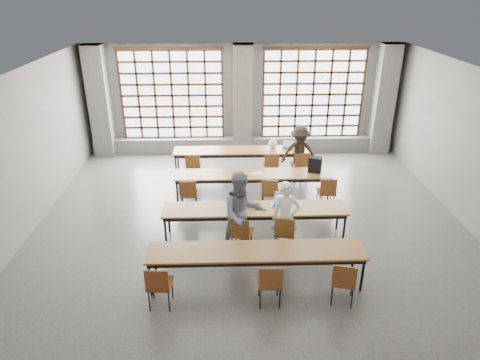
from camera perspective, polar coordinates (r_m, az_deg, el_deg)
name	(u,v)px	position (r m, az deg, el deg)	size (l,w,h in m)	color
floor	(252,238)	(9.62, 1.57, -7.72)	(11.00, 11.00, 0.00)	#464644
ceiling	(254,80)	(8.27, 1.86, 13.15)	(11.00, 11.00, 0.00)	silver
wall_back	(243,99)	(14.02, 0.36, 10.75)	(10.00, 10.00, 0.00)	#5B5B59
wall_left	(6,169)	(9.86, -28.72, 1.32)	(11.00, 11.00, 0.00)	#5B5B59
column_left	(100,102)	(14.30, -18.20, 9.81)	(0.60, 0.55, 3.50)	#5A5A58
column_mid	(243,101)	(13.75, 0.41, 10.47)	(0.60, 0.55, 3.50)	#5A5A58
column_right	(384,100)	(14.62, 18.61, 10.07)	(0.60, 0.55, 3.50)	#5A5A58
window_left	(172,95)	(14.00, -9.04, 11.07)	(3.32, 0.12, 3.00)	white
window_right	(313,94)	(14.17, 9.69, 11.19)	(3.32, 0.12, 3.00)	white
sill_ledge	(243,145)	(14.27, 0.38, 4.71)	(9.80, 0.35, 0.50)	#5A5A58
desk_row_a	(242,152)	(12.53, 0.29, 3.78)	(4.00, 0.70, 0.73)	brown
desk_row_b	(253,176)	(10.97, 1.69, 0.57)	(4.00, 0.70, 0.73)	brown
desk_row_c	(255,211)	(9.32, 1.97, -4.12)	(4.00, 0.70, 0.73)	brown
desk_row_d	(256,253)	(7.96, 2.17, -9.74)	(4.00, 0.70, 0.73)	brown
chair_back_left	(193,165)	(12.02, -6.29, 2.03)	(0.42, 0.43, 0.88)	brown
chair_back_mid	(271,164)	(12.05, 4.20, 2.17)	(0.43, 0.43, 0.88)	maroon
chair_back_right	(300,163)	(12.16, 8.03, 2.20)	(0.49, 0.49, 0.88)	brown
chair_mid_left	(189,192)	(10.48, -6.86, -1.60)	(0.44, 0.44, 0.88)	brown
chair_mid_centre	(270,191)	(10.49, 4.00, -1.46)	(0.48, 0.48, 0.88)	brown
chair_mid_right	(327,190)	(10.72, 11.53, -1.33)	(0.43, 0.43, 0.88)	brown
chair_front_left	(241,231)	(8.83, 0.12, -6.85)	(0.52, 0.52, 0.88)	maroon
chair_front_right	(285,231)	(8.90, 5.99, -6.72)	(0.50, 0.50, 0.88)	brown
chair_near_left	(159,283)	(7.61, -10.80, -13.31)	(0.44, 0.45, 0.88)	maroon
chair_near_mid	(270,280)	(7.54, 4.03, -13.22)	(0.42, 0.43, 0.88)	brown
chair_near_right	(344,279)	(7.77, 13.69, -12.69)	(0.52, 0.52, 0.88)	brown
student_male	(285,217)	(8.89, 6.06, -4.96)	(0.57, 0.37, 1.56)	white
student_female	(242,213)	(8.76, 0.24, -4.41)	(0.87, 0.68, 1.79)	#19284D
student_back	(299,153)	(12.18, 7.93, 3.55)	(1.02, 0.59, 1.58)	black
laptop_front	(281,203)	(9.40, 5.45, -3.06)	(0.46, 0.43, 0.26)	#A9A9AE
laptop_back	(288,146)	(12.70, 6.45, 4.54)	(0.42, 0.38, 0.26)	#ABABB0
mouse	(299,207)	(9.37, 7.81, -3.60)	(0.10, 0.06, 0.04)	white
green_box	(252,205)	(9.33, 1.65, -3.29)	(0.25, 0.09, 0.09)	#2B7F29
phone	(263,210)	(9.21, 3.14, -4.00)	(0.13, 0.06, 0.01)	black
paper_sheet_b	(241,174)	(10.88, 0.13, 0.76)	(0.30, 0.21, 0.00)	silver
paper_sheet_c	(257,173)	(10.95, 2.22, 0.90)	(0.30, 0.21, 0.00)	silver
backpack	(315,165)	(11.11, 9.96, 2.03)	(0.32, 0.20, 0.40)	black
plastic_bag	(273,144)	(12.57, 4.40, 4.79)	(0.26, 0.21, 0.29)	white
red_pouch	(160,281)	(7.69, -10.66, -13.16)	(0.20, 0.08, 0.06)	#B7162A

